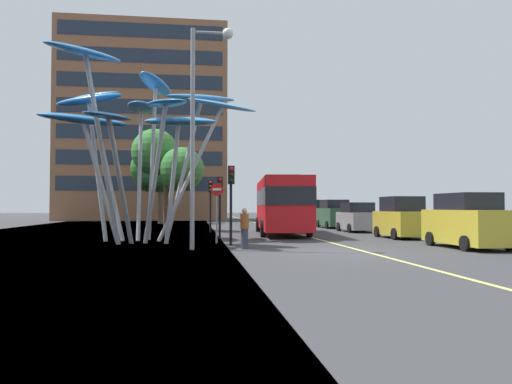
{
  "coord_description": "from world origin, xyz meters",
  "views": [
    {
      "loc": [
        -5.31,
        -17.5,
        1.69
      ],
      "look_at": [
        -1.94,
        9.13,
        2.5
      ],
      "focal_mm": 34.17,
      "sensor_mm": 36.0,
      "label": 1
    }
  ],
  "objects_px": {
    "car_parked_mid": "(402,219)",
    "pedestrian": "(245,229)",
    "car_side_street": "(334,215)",
    "traffic_light_kerb_far": "(220,194)",
    "traffic_light_kerb_near": "(231,188)",
    "car_far_side": "(314,213)",
    "car_parked_far": "(357,218)",
    "red_bus": "(282,202)",
    "street_lamp": "(201,110)",
    "car_parked_near": "(467,222)",
    "no_entry_sign": "(217,203)",
    "leaf_sculpture": "(136,111)",
    "traffic_light_island_mid": "(210,195)"
  },
  "relations": [
    {
      "from": "street_lamp",
      "to": "car_side_street",
      "type": "bearing_deg",
      "value": 59.33
    },
    {
      "from": "leaf_sculpture",
      "to": "traffic_light_island_mid",
      "type": "xyz_separation_m",
      "value": [
        3.84,
        7.99,
        -3.85
      ]
    },
    {
      "from": "leaf_sculpture",
      "to": "traffic_light_kerb_far",
      "type": "xyz_separation_m",
      "value": [
        4.12,
        1.66,
        -3.96
      ]
    },
    {
      "from": "car_parked_far",
      "to": "car_far_side",
      "type": "bearing_deg",
      "value": 90.27
    },
    {
      "from": "traffic_light_kerb_near",
      "to": "car_side_street",
      "type": "distance_m",
      "value": 18.83
    },
    {
      "from": "leaf_sculpture",
      "to": "car_parked_near",
      "type": "relative_size",
      "value": 2.45
    },
    {
      "from": "traffic_light_kerb_near",
      "to": "car_side_street",
      "type": "height_order",
      "value": "traffic_light_kerb_near"
    },
    {
      "from": "leaf_sculpture",
      "to": "red_bus",
      "type": "bearing_deg",
      "value": 34.21
    },
    {
      "from": "traffic_light_kerb_near",
      "to": "car_far_side",
      "type": "distance_m",
      "value": 23.88
    },
    {
      "from": "car_parked_near",
      "to": "car_side_street",
      "type": "distance_m",
      "value": 18.82
    },
    {
      "from": "red_bus",
      "to": "traffic_light_kerb_far",
      "type": "relative_size",
      "value": 3.23
    },
    {
      "from": "traffic_light_kerb_far",
      "to": "car_parked_near",
      "type": "bearing_deg",
      "value": -35.26
    },
    {
      "from": "car_parked_far",
      "to": "car_side_street",
      "type": "xyz_separation_m",
      "value": [
        0.12,
        5.88,
        0.13
      ]
    },
    {
      "from": "car_side_street",
      "to": "traffic_light_kerb_far",
      "type": "bearing_deg",
      "value": -129.02
    },
    {
      "from": "car_side_street",
      "to": "traffic_light_kerb_near",
      "type": "bearing_deg",
      "value": -120.07
    },
    {
      "from": "car_side_street",
      "to": "street_lamp",
      "type": "height_order",
      "value": "street_lamp"
    },
    {
      "from": "leaf_sculpture",
      "to": "no_entry_sign",
      "type": "xyz_separation_m",
      "value": [
        3.83,
        -1.28,
        -4.48
      ]
    },
    {
      "from": "car_parked_mid",
      "to": "traffic_light_kerb_far",
      "type": "bearing_deg",
      "value": 176.18
    },
    {
      "from": "red_bus",
      "to": "pedestrian",
      "type": "bearing_deg",
      "value": -108.21
    },
    {
      "from": "no_entry_sign",
      "to": "red_bus",
      "type": "bearing_deg",
      "value": 57.79
    },
    {
      "from": "leaf_sculpture",
      "to": "car_side_street",
      "type": "distance_m",
      "value": 20.07
    },
    {
      "from": "car_parked_mid",
      "to": "pedestrian",
      "type": "bearing_deg",
      "value": -148.32
    },
    {
      "from": "car_parked_mid",
      "to": "car_parked_far",
      "type": "relative_size",
      "value": 0.99
    },
    {
      "from": "leaf_sculpture",
      "to": "pedestrian",
      "type": "distance_m",
      "value": 8.61
    },
    {
      "from": "car_parked_far",
      "to": "leaf_sculpture",
      "type": "bearing_deg",
      "value": -150.59
    },
    {
      "from": "red_bus",
      "to": "street_lamp",
      "type": "height_order",
      "value": "street_lamp"
    },
    {
      "from": "street_lamp",
      "to": "car_parked_mid",
      "type": "bearing_deg",
      "value": 27.17
    },
    {
      "from": "car_far_side",
      "to": "no_entry_sign",
      "type": "height_order",
      "value": "no_entry_sign"
    },
    {
      "from": "car_parked_near",
      "to": "pedestrian",
      "type": "xyz_separation_m",
      "value": [
        -9.08,
        0.66,
        -0.24
      ]
    },
    {
      "from": "no_entry_sign",
      "to": "car_parked_far",
      "type": "bearing_deg",
      "value": 42.39
    },
    {
      "from": "car_side_street",
      "to": "car_parked_near",
      "type": "bearing_deg",
      "value": -89.77
    },
    {
      "from": "pedestrian",
      "to": "street_lamp",
      "type": "bearing_deg",
      "value": 178.28
    },
    {
      "from": "traffic_light_island_mid",
      "to": "no_entry_sign",
      "type": "relative_size",
      "value": 1.22
    },
    {
      "from": "red_bus",
      "to": "car_far_side",
      "type": "xyz_separation_m",
      "value": [
        5.51,
        13.82,
        -0.87
      ]
    },
    {
      "from": "red_bus",
      "to": "no_entry_sign",
      "type": "height_order",
      "value": "red_bus"
    },
    {
      "from": "red_bus",
      "to": "car_parked_mid",
      "type": "bearing_deg",
      "value": -38.13
    },
    {
      "from": "car_parked_mid",
      "to": "leaf_sculpture",
      "type": "bearing_deg",
      "value": -175.83
    },
    {
      "from": "traffic_light_kerb_far",
      "to": "street_lamp",
      "type": "bearing_deg",
      "value": -99.84
    },
    {
      "from": "red_bus",
      "to": "pedestrian",
      "type": "height_order",
      "value": "red_bus"
    },
    {
      "from": "red_bus",
      "to": "car_parked_near",
      "type": "xyz_separation_m",
      "value": [
        5.77,
        -10.74,
        -0.89
      ]
    },
    {
      "from": "traffic_light_kerb_far",
      "to": "car_side_street",
      "type": "height_order",
      "value": "traffic_light_kerb_far"
    },
    {
      "from": "car_parked_near",
      "to": "street_lamp",
      "type": "xyz_separation_m",
      "value": [
        -10.82,
        0.71,
        4.49
      ]
    },
    {
      "from": "car_parked_near",
      "to": "car_side_street",
      "type": "bearing_deg",
      "value": 90.23
    },
    {
      "from": "leaf_sculpture",
      "to": "traffic_light_kerb_far",
      "type": "height_order",
      "value": "leaf_sculpture"
    },
    {
      "from": "car_parked_near",
      "to": "car_parked_far",
      "type": "relative_size",
      "value": 1.15
    },
    {
      "from": "car_parked_far",
      "to": "street_lamp",
      "type": "distance_m",
      "value": 16.84
    },
    {
      "from": "no_entry_sign",
      "to": "car_far_side",
      "type": "bearing_deg",
      "value": 64.6
    },
    {
      "from": "car_parked_near",
      "to": "no_entry_sign",
      "type": "xyz_separation_m",
      "value": [
        -10.04,
        3.96,
        0.79
      ]
    },
    {
      "from": "street_lamp",
      "to": "pedestrian",
      "type": "height_order",
      "value": "street_lamp"
    },
    {
      "from": "red_bus",
      "to": "traffic_light_island_mid",
      "type": "bearing_deg",
      "value": 149.82
    }
  ]
}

